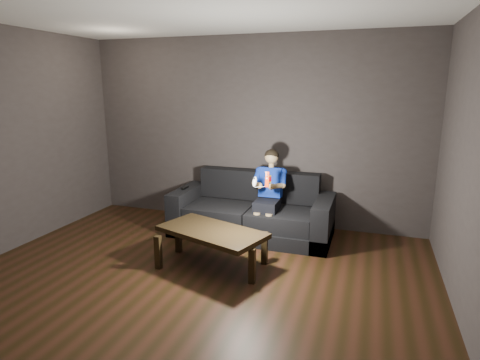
% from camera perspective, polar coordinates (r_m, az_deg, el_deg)
% --- Properties ---
extents(floor, '(5.00, 5.00, 0.00)m').
position_cam_1_polar(floor, '(4.03, -9.43, -16.62)').
color(floor, black).
rests_on(floor, ground).
extents(back_wall, '(5.00, 0.04, 2.70)m').
position_cam_1_polar(back_wall, '(5.86, 1.57, 6.91)').
color(back_wall, '#3D3736').
rests_on(back_wall, ground).
extents(sofa, '(2.14, 0.93, 0.83)m').
position_cam_1_polar(sofa, '(5.50, 1.75, -5.03)').
color(sofa, black).
rests_on(sofa, floor).
extents(child, '(0.44, 0.55, 1.09)m').
position_cam_1_polar(child, '(5.27, 4.15, -1.00)').
color(child, black).
rests_on(child, sofa).
extents(wii_remote_red, '(0.05, 0.07, 0.19)m').
position_cam_1_polar(wii_remote_red, '(4.80, 3.90, 0.10)').
color(wii_remote_red, red).
rests_on(wii_remote_red, child).
extents(nunchuk_white, '(0.07, 0.09, 0.14)m').
position_cam_1_polar(nunchuk_white, '(4.86, 2.10, -0.25)').
color(nunchuk_white, white).
rests_on(nunchuk_white, child).
extents(wii_remote_black, '(0.04, 0.15, 0.03)m').
position_cam_1_polar(wii_remote_black, '(5.68, -7.81, -1.11)').
color(wii_remote_black, black).
rests_on(wii_remote_black, sofa).
extents(coffee_table, '(1.33, 0.95, 0.44)m').
position_cam_1_polar(coffee_table, '(4.53, -4.03, -7.74)').
color(coffee_table, black).
rests_on(coffee_table, floor).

